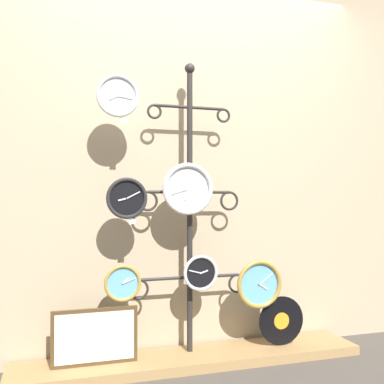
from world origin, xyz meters
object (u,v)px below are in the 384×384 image
clock_middle_center (188,189)px  vinyl_record (281,321)px  clock_top_left (118,96)px  display_stand (190,270)px  clock_bottom_left (123,283)px  clock_bottom_center (200,273)px  clock_middle_left (127,198)px  picture_frame (95,337)px  clock_bottom_right (259,284)px

clock_middle_center → vinyl_record: (0.65, 0.01, -0.87)m
clock_top_left → display_stand: bearing=13.6°
clock_bottom_left → vinyl_record: bearing=0.5°
clock_bottom_left → clock_bottom_center: (0.48, -0.00, 0.04)m
clock_middle_center → clock_bottom_left: clock_middle_center is taller
clock_top_left → clock_bottom_center: clock_top_left is taller
clock_middle_left → picture_frame: 0.83m
clock_bottom_right → vinyl_record: (0.18, 0.03, -0.26)m
clock_middle_left → display_stand: bearing=15.1°
clock_middle_left → vinyl_record: (1.04, 0.04, -0.81)m
display_stand → clock_middle_left: bearing=-164.9°
clock_bottom_left → picture_frame: (-0.16, 0.02, -0.31)m
display_stand → clock_top_left: size_ratio=7.49×
display_stand → picture_frame: (-0.60, -0.07, -0.35)m
display_stand → clock_middle_left: 0.63m
clock_bottom_center → picture_frame: clock_bottom_center is taller
clock_bottom_right → picture_frame: size_ratio=0.63×
clock_top_left → picture_frame: (-0.12, 0.05, -1.41)m
clock_bottom_center → clock_bottom_right: (0.39, -0.02, -0.09)m
display_stand → clock_bottom_left: size_ratio=8.65×
clock_top_left → clock_bottom_right: 1.47m
clock_bottom_right → clock_middle_center: bearing=177.6°
clock_top_left → vinyl_record: 1.79m
clock_bottom_left → picture_frame: size_ratio=0.44×
clock_middle_left → clock_bottom_left: 0.50m
clock_middle_left → clock_bottom_left: (-0.02, 0.03, -0.50)m
clock_middle_center → clock_bottom_left: size_ratio=1.48×
clock_bottom_center → picture_frame: size_ratio=0.45×
display_stand → clock_middle_left: display_stand is taller
clock_middle_center → clock_bottom_center: (0.08, -0.00, -0.52)m
clock_middle_left → vinyl_record: size_ratio=0.76×
display_stand → picture_frame: size_ratio=3.82×
clock_top_left → picture_frame: bearing=158.6°
display_stand → picture_frame: 0.70m
clock_top_left → clock_bottom_right: bearing=0.7°
clock_middle_center → clock_bottom_right: 0.78m
display_stand → clock_bottom_center: display_stand is taller
clock_middle_left → clock_middle_center: bearing=4.4°
display_stand → clock_bottom_right: 0.46m
display_stand → clock_middle_center: 0.52m
clock_top_left → clock_middle_center: size_ratio=0.78×
clock_bottom_center → clock_bottom_left: bearing=179.5°
picture_frame → clock_top_left: bearing=-21.4°
clock_bottom_right → picture_frame: (-1.04, 0.04, -0.26)m
picture_frame → clock_middle_center: bearing=-1.8°
clock_top_left → clock_bottom_center: size_ratio=1.13×
clock_middle_left → clock_middle_center: (0.38, 0.03, 0.06)m
vinyl_record → clock_middle_left: bearing=-177.7°
clock_bottom_left → vinyl_record: 1.10m
clock_middle_left → vinyl_record: bearing=2.3°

